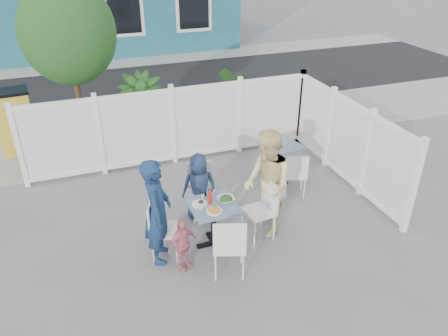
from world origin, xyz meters
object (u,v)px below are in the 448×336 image
object	(u,v)px
utility_cabinet	(15,123)
chair_near	(229,244)
spare_table	(280,152)
boy	(199,187)
chair_back	(202,186)
main_table	(213,214)
chair_right	(263,205)
chair_left	(160,224)
man	(157,211)
toddler	(182,245)
woman	(267,184)

from	to	relation	value
utility_cabinet	chair_near	distance (m)	5.98
utility_cabinet	spare_table	world-z (taller)	utility_cabinet
boy	chair_back	bearing A→B (deg)	-127.23
main_table	chair_right	world-z (taller)	chair_right
utility_cabinet	chair_back	bearing A→B (deg)	-56.19
chair_near	chair_back	bearing A→B (deg)	104.51
utility_cabinet	spare_table	bearing A→B (deg)	-37.86
spare_table	chair_near	bearing A→B (deg)	-129.89
chair_back	boy	bearing A→B (deg)	52.59
chair_left	man	distance (m)	0.29
chair_right	utility_cabinet	bearing A→B (deg)	31.89
chair_left	boy	distance (m)	1.11
spare_table	chair_back	world-z (taller)	chair_back
utility_cabinet	chair_right	size ratio (longest dim) A/B	1.38
chair_near	toddler	bearing A→B (deg)	164.42
spare_table	chair_left	world-z (taller)	chair_left
chair_back	man	world-z (taller)	man
chair_back	boy	distance (m)	0.10
man	chair_back	bearing A→B (deg)	-30.62
spare_table	chair_left	distance (m)	3.03
man	toddler	size ratio (longest dim) A/B	1.96
boy	chair_near	bearing A→B (deg)	94.17
boy	man	bearing A→B (deg)	48.75
main_table	woman	bearing A→B (deg)	3.24
chair_right	chair_back	xyz separation A→B (m)	(-0.73, 0.89, -0.01)
spare_table	chair_right	size ratio (longest dim) A/B	0.82
toddler	chair_left	bearing A→B (deg)	93.96
spare_table	woman	size ratio (longest dim) A/B	0.45
utility_cabinet	woman	size ratio (longest dim) A/B	0.77
utility_cabinet	main_table	distance (m)	5.35
chair_near	boy	world-z (taller)	boy
main_table	boy	world-z (taller)	boy
chair_left	boy	world-z (taller)	boy
chair_back	toddler	distance (m)	1.39
spare_table	toddler	bearing A→B (deg)	-142.61
chair_right	woman	distance (m)	0.33
chair_right	man	size ratio (longest dim) A/B	0.59
woman	boy	distance (m)	1.18
main_table	boy	xyz separation A→B (m)	(0.02, 0.79, 0.02)
chair_back	chair_near	world-z (taller)	chair_near
chair_right	toddler	xyz separation A→B (m)	(-1.39, -0.32, -0.15)
chair_near	boy	distance (m)	1.53
spare_table	boy	size ratio (longest dim) A/B	0.67
chair_left	chair_back	bearing A→B (deg)	153.64
utility_cabinet	spare_table	distance (m)	5.65
chair_right	main_table	bearing A→B (deg)	79.40
chair_left	chair_near	bearing A→B (deg)	66.59
chair_back	chair_right	bearing A→B (deg)	134.74
utility_cabinet	woman	bearing A→B (deg)	-55.16
woman	spare_table	bearing A→B (deg)	153.65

